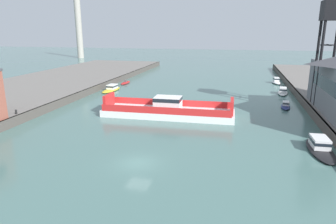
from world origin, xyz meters
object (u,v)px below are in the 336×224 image
Objects in this scene: moored_boat_mid_right at (112,88)px; crane_tower at (332,24)px; moored_boat_near_right at (286,105)px; moored_boat_far_right at (320,146)px; smokestack_distant_a at (78,21)px; moored_boat_far_left at (125,83)px; moored_boat_near_left at (283,91)px; moored_boat_mid_left at (276,81)px; chain_ferry at (168,110)px.

crane_tower is at bearing -12.91° from moored_boat_mid_right.
moored_boat_near_right is 0.30× the size of crane_tower.
moored_boat_far_right is 0.24× the size of smokestack_distant_a.
moored_boat_far_left is 49.63m from crane_tower.
moored_boat_far_left is (-0.35, 9.80, -0.29)m from moored_boat_mid_right.
moored_boat_near_left is 12.98m from moored_boat_near_right.
smokestack_distant_a is (-89.02, 57.26, 17.27)m from moored_boat_mid_left.
crane_tower is (4.28, -29.19, 14.13)m from moored_boat_mid_left.
moored_boat_mid_right is (-37.57, 7.59, 0.12)m from moored_boat_near_right.
smokestack_distant_a reaches higher than moored_boat_far_left.
moored_boat_near_left is 33.82m from moored_boat_far_right.
moored_boat_near_left is 0.42× the size of crane_tower.
moored_boat_far_right is (0.11, -47.83, 0.01)m from moored_boat_mid_left.
crane_tower is at bearing -74.24° from moored_boat_near_left.
moored_boat_mid_right is (-38.60, -19.36, -0.06)m from moored_boat_mid_left.
crane_tower is (4.17, 18.63, 14.12)m from moored_boat_far_right.
smokestack_distant_a reaches higher than moored_boat_far_right.
moored_boat_far_left is (-18.28, 28.02, -0.78)m from chain_ferry.
moored_boat_near_right is 0.64× the size of moored_boat_mid_right.
moored_boat_far_right is at bearing -86.90° from moored_boat_near_right.
chain_ferry is 1.29× the size of crane_tower.
moored_boat_near_left is 1.27× the size of moored_boat_mid_left.
moored_boat_mid_left is at bearing 89.97° from moored_boat_near_left.
moored_boat_near_right is at bearing 93.10° from moored_boat_far_right.
moored_boat_mid_right is (-17.93, 18.23, -0.49)m from chain_ferry.
moored_boat_mid_right is at bearing 134.53° from chain_ferry.
crane_tower reaches higher than chain_ferry.
moored_boat_far_left is at bearing 155.37° from moored_boat_near_right.
moored_boat_mid_right is at bearing -87.94° from moored_boat_far_left.
moored_boat_mid_left reaches higher than moored_boat_far_left.
moored_boat_mid_right is 0.94× the size of moored_boat_far_right.
smokestack_distant_a reaches higher than moored_boat_near_left.
moored_boat_near_left is at bearing 48.78° from chain_ferry.
moored_boat_far_left is 0.34× the size of crane_tower.
smokestack_distant_a is at bearing 147.25° from moored_boat_mid_left.
moored_boat_near_right is 41.72m from moored_boat_far_left.
moored_boat_far_right is at bearing -44.41° from moored_boat_far_left.
smokestack_distant_a reaches higher than chain_ferry.
smokestack_distant_a is (-93.30, 86.45, 3.14)m from crane_tower.
moored_boat_near_left is 1.43× the size of moored_boat_near_right.
moored_boat_mid_right is (-38.59, -5.35, -0.03)m from moored_boat_near_left.
moored_boat_far_left is (-38.95, -9.57, -0.35)m from moored_boat_mid_left.
moored_boat_mid_left is 0.34× the size of crane_tower.
smokestack_distant_a is (-50.42, 76.62, 17.33)m from moored_boat_mid_right.
moored_boat_mid_right is 48.04m from moored_boat_far_right.
moored_boat_mid_right is at bearing -153.36° from moored_boat_mid_left.
moored_boat_near_right is at bearing -92.17° from moored_boat_mid_left.
chain_ferry is 3.76× the size of moored_boat_far_left.
moored_boat_near_left is 0.92× the size of moored_boat_mid_right.
moored_boat_near_right is at bearing 28.44° from chain_ferry.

